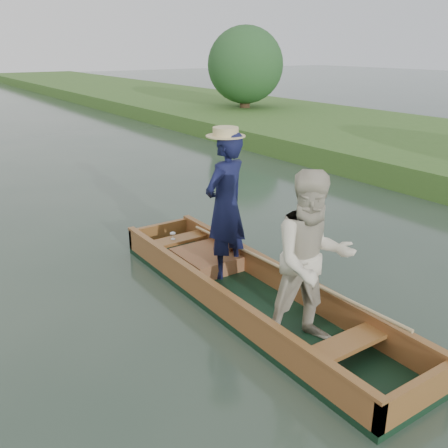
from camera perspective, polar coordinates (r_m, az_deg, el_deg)
ground at (r=6.52m, az=3.01°, el=-9.37°), size 120.00×120.00×0.00m
trees_far at (r=13.12m, az=-23.49°, el=15.16°), size 22.14×12.26×4.54m
punt at (r=6.08m, az=4.50°, el=-3.41°), size 1.23×5.00×2.15m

